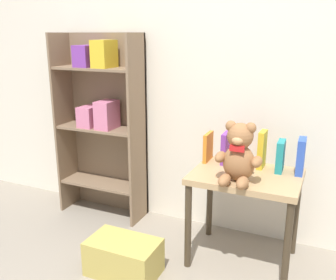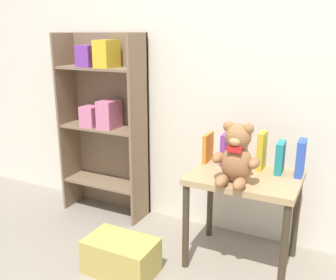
{
  "view_description": "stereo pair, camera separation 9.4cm",
  "coord_description": "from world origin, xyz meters",
  "px_view_note": "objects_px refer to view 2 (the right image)",
  "views": [
    {
      "loc": [
        0.64,
        -0.88,
        1.35
      ],
      "look_at": [
        -0.31,
        1.21,
        0.7
      ],
      "focal_mm": 40.0,
      "sensor_mm": 36.0,
      "label": 1
    },
    {
      "loc": [
        0.72,
        -0.84,
        1.35
      ],
      "look_at": [
        -0.31,
        1.21,
        0.7
      ],
      "focal_mm": 40.0,
      "sensor_mm": 36.0,
      "label": 2
    }
  ],
  "objects_px": {
    "teddy_bear": "(236,156)",
    "book_standing_yellow": "(262,151)",
    "book_standing_orange": "(208,147)",
    "bookshelf_side": "(105,115)",
    "book_standing_pink": "(242,151)",
    "book_standing_blue": "(301,158)",
    "book_standing_teal": "(280,158)",
    "book_standing_purple": "(225,149)",
    "display_table": "(244,189)",
    "storage_bin": "(121,256)"
  },
  "relations": [
    {
      "from": "display_table",
      "to": "book_standing_pink",
      "type": "bearing_deg",
      "value": 115.39
    },
    {
      "from": "bookshelf_side",
      "to": "storage_bin",
      "type": "xyz_separation_m",
      "value": [
        0.54,
        -0.64,
        -0.66
      ]
    },
    {
      "from": "teddy_bear",
      "to": "book_standing_teal",
      "type": "bearing_deg",
      "value": 53.94
    },
    {
      "from": "book_standing_teal",
      "to": "storage_bin",
      "type": "height_order",
      "value": "book_standing_teal"
    },
    {
      "from": "teddy_bear",
      "to": "book_standing_yellow",
      "type": "xyz_separation_m",
      "value": [
        0.08,
        0.28,
        -0.04
      ]
    },
    {
      "from": "teddy_bear",
      "to": "book_standing_pink",
      "type": "relative_size",
      "value": 1.66
    },
    {
      "from": "book_standing_orange",
      "to": "book_standing_purple",
      "type": "xyz_separation_m",
      "value": [
        0.11,
        0.0,
        0.01
      ]
    },
    {
      "from": "book_standing_blue",
      "to": "book_standing_pink",
      "type": "bearing_deg",
      "value": -179.26
    },
    {
      "from": "book_standing_yellow",
      "to": "storage_bin",
      "type": "relative_size",
      "value": 0.56
    },
    {
      "from": "display_table",
      "to": "book_standing_teal",
      "type": "height_order",
      "value": "book_standing_teal"
    },
    {
      "from": "book_standing_teal",
      "to": "storage_bin",
      "type": "xyz_separation_m",
      "value": [
        -0.76,
        -0.54,
        -0.56
      ]
    },
    {
      "from": "book_standing_purple",
      "to": "book_standing_yellow",
      "type": "xyz_separation_m",
      "value": [
        0.22,
        0.01,
        0.02
      ]
    },
    {
      "from": "teddy_bear",
      "to": "storage_bin",
      "type": "relative_size",
      "value": 0.82
    },
    {
      "from": "book_standing_teal",
      "to": "book_standing_blue",
      "type": "distance_m",
      "value": 0.11
    },
    {
      "from": "book_standing_blue",
      "to": "bookshelf_side",
      "type": "bearing_deg",
      "value": 174.62
    },
    {
      "from": "teddy_bear",
      "to": "book_standing_teal",
      "type": "distance_m",
      "value": 0.32
    },
    {
      "from": "bookshelf_side",
      "to": "book_standing_blue",
      "type": "bearing_deg",
      "value": -3.63
    },
    {
      "from": "book_standing_orange",
      "to": "book_standing_yellow",
      "type": "relative_size",
      "value": 0.8
    },
    {
      "from": "display_table",
      "to": "bookshelf_side",
      "type": "bearing_deg",
      "value": 168.92
    },
    {
      "from": "display_table",
      "to": "book_standing_purple",
      "type": "height_order",
      "value": "book_standing_purple"
    },
    {
      "from": "teddy_bear",
      "to": "book_standing_purple",
      "type": "bearing_deg",
      "value": 119.02
    },
    {
      "from": "book_standing_yellow",
      "to": "storage_bin",
      "type": "xyz_separation_m",
      "value": [
        -0.65,
        -0.56,
        -0.58
      ]
    },
    {
      "from": "storage_bin",
      "to": "book_standing_blue",
      "type": "bearing_deg",
      "value": 32.36
    },
    {
      "from": "book_standing_purple",
      "to": "storage_bin",
      "type": "relative_size",
      "value": 0.48
    },
    {
      "from": "book_standing_blue",
      "to": "book_standing_orange",
      "type": "bearing_deg",
      "value": 178.35
    },
    {
      "from": "bookshelf_side",
      "to": "book_standing_pink",
      "type": "distance_m",
      "value": 1.09
    },
    {
      "from": "book_standing_pink",
      "to": "storage_bin",
      "type": "height_order",
      "value": "book_standing_pink"
    },
    {
      "from": "book_standing_orange",
      "to": "book_standing_purple",
      "type": "relative_size",
      "value": 0.93
    },
    {
      "from": "book_standing_orange",
      "to": "book_standing_blue",
      "type": "bearing_deg",
      "value": -0.89
    },
    {
      "from": "display_table",
      "to": "book_standing_purple",
      "type": "bearing_deg",
      "value": 141.64
    },
    {
      "from": "display_table",
      "to": "book_standing_yellow",
      "type": "xyz_separation_m",
      "value": [
        0.06,
        0.14,
        0.2
      ]
    },
    {
      "from": "display_table",
      "to": "book_standing_teal",
      "type": "xyz_separation_m",
      "value": [
        0.17,
        0.12,
        0.18
      ]
    },
    {
      "from": "bookshelf_side",
      "to": "display_table",
      "type": "relative_size",
      "value": 2.19
    },
    {
      "from": "bookshelf_side",
      "to": "book_standing_pink",
      "type": "xyz_separation_m",
      "value": [
        1.08,
        -0.1,
        -0.1
      ]
    },
    {
      "from": "book_standing_blue",
      "to": "display_table",
      "type": "bearing_deg",
      "value": -156.41
    },
    {
      "from": "book_standing_yellow",
      "to": "book_standing_blue",
      "type": "height_order",
      "value": "book_standing_yellow"
    },
    {
      "from": "book_standing_purple",
      "to": "book_standing_pink",
      "type": "xyz_separation_m",
      "value": [
        0.11,
        -0.01,
        0.0
      ]
    },
    {
      "from": "book_standing_orange",
      "to": "storage_bin",
      "type": "bearing_deg",
      "value": -120.58
    },
    {
      "from": "teddy_bear",
      "to": "book_standing_orange",
      "type": "bearing_deg",
      "value": 134.36
    },
    {
      "from": "book_standing_pink",
      "to": "book_standing_teal",
      "type": "relative_size",
      "value": 1.09
    },
    {
      "from": "teddy_bear",
      "to": "book_standing_yellow",
      "type": "distance_m",
      "value": 0.29
    },
    {
      "from": "book_standing_teal",
      "to": "book_standing_blue",
      "type": "bearing_deg",
      "value": 3.61
    },
    {
      "from": "book_standing_orange",
      "to": "book_standing_blue",
      "type": "distance_m",
      "value": 0.56
    },
    {
      "from": "book_standing_orange",
      "to": "book_standing_teal",
      "type": "height_order",
      "value": "book_standing_teal"
    },
    {
      "from": "display_table",
      "to": "book_standing_purple",
      "type": "relative_size",
      "value": 3.18
    },
    {
      "from": "book_standing_orange",
      "to": "bookshelf_side",
      "type": "bearing_deg",
      "value": 172.94
    },
    {
      "from": "book_standing_pink",
      "to": "teddy_bear",
      "type": "bearing_deg",
      "value": -81.75
    },
    {
      "from": "book_standing_teal",
      "to": "book_standing_orange",
      "type": "bearing_deg",
      "value": 177.22
    },
    {
      "from": "bookshelf_side",
      "to": "teddy_bear",
      "type": "relative_size",
      "value": 4.04
    },
    {
      "from": "teddy_bear",
      "to": "book_standing_teal",
      "type": "height_order",
      "value": "teddy_bear"
    }
  ]
}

